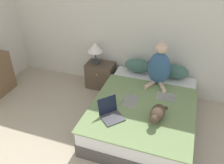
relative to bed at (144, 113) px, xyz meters
The scene contains 9 objects.
wall_back 1.58m from the bed, 114.72° to the left, with size 6.02×0.05×2.55m.
bed is the anchor object (origin of this frame).
pillow_near 0.99m from the bed, 111.49° to the left, with size 0.49×0.24×0.26m.
pillow_far 0.99m from the bed, 68.51° to the left, with size 0.49×0.24×0.26m.
person_sitting 0.81m from the bed, 81.39° to the left, with size 0.38×0.37×0.77m.
cat_tabby 0.55m from the bed, 55.75° to the right, with size 0.23×0.53×0.20m.
laptop_open 0.71m from the bed, 126.61° to the right, with size 0.42×0.42×0.27m.
nightstand 1.36m from the bed, 142.77° to the left, with size 0.54×0.38×0.52m.
table_lamp 1.55m from the bed, 144.99° to the left, with size 0.29×0.29×0.43m.
Camera 1 is at (0.98, -0.31, 2.71)m, focal length 38.00 mm.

